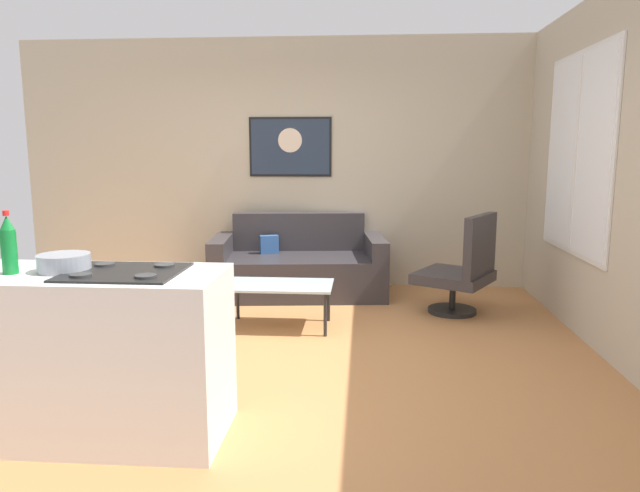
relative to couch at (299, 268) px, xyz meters
name	(u,v)px	position (x,y,z in m)	size (l,w,h in m)	color
ground	(262,356)	(-0.07, -1.91, -0.31)	(6.40, 6.40, 0.04)	#B97A46
back_wall	(297,164)	(-0.07, 0.51, 1.11)	(6.40, 0.05, 2.80)	#BBAD93
right_wall	(610,171)	(2.55, -1.61, 1.11)	(0.05, 6.40, 2.80)	#B8AC95
couch	(299,268)	(0.00, 0.00, 0.00)	(1.93, 1.12, 0.85)	#302D30
coffee_table	(279,288)	(-0.03, -1.23, 0.07)	(0.94, 0.53, 0.39)	silver
armchair	(463,269)	(1.65, -0.69, 0.15)	(0.88, 0.89, 0.97)	black
kitchen_counter	(78,354)	(-0.84, -3.25, 0.17)	(1.61, 0.64, 0.94)	white
soda_bottle_2	(9,246)	(-1.15, -3.31, 0.78)	(0.08, 0.08, 0.34)	#12702B
mixing_bowl	(64,263)	(-0.90, -3.23, 0.67)	(0.28, 0.28, 0.09)	#8A929D
wall_painting	(290,147)	(-0.14, 0.47, 1.31)	(0.94, 0.03, 0.67)	black
window	(577,154)	(2.52, -1.01, 1.24)	(0.03, 1.53, 1.73)	silver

